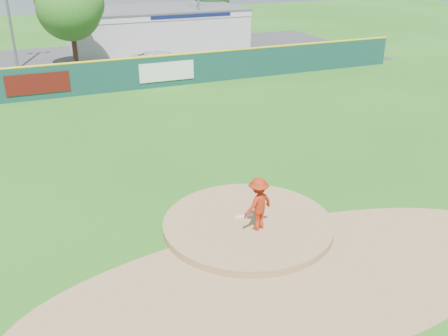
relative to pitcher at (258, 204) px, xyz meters
name	(u,v)px	position (x,y,z in m)	size (l,w,h in m)	color
ground	(248,228)	(-0.09, 0.51, -1.11)	(120.00, 120.00, 0.00)	#286B19
pitchers_mound	(248,228)	(-0.09, 0.51, -1.11)	(5.50, 5.50, 0.50)	#9E774C
pitching_rubber	(244,216)	(-0.09, 0.81, -0.84)	(0.60, 0.15, 0.04)	white
infield_dirt_arc	(294,280)	(-0.09, -2.49, -1.11)	(15.40, 15.40, 0.01)	#9E774C
parking_lot	(100,62)	(-0.09, 27.51, -1.10)	(44.00, 16.00, 0.02)	#38383A
pitcher	(258,204)	(0.00, 0.00, 0.00)	(1.11, 0.64, 1.72)	#AD270E
van	(163,62)	(3.54, 22.29, -0.36)	(2.43, 5.28, 1.47)	silver
pool_building_grp	(156,27)	(5.91, 32.51, 0.55)	(15.20, 8.20, 3.31)	silver
fence_banners	(105,77)	(-1.27, 18.43, -0.11)	(11.43, 0.04, 1.20)	#57110C
outfield_fence	(124,74)	(-0.09, 18.51, -0.02)	(40.00, 0.14, 2.07)	#123D38
deciduous_tree	(69,5)	(-2.09, 25.51, 3.44)	(5.60, 5.60, 7.36)	#382314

